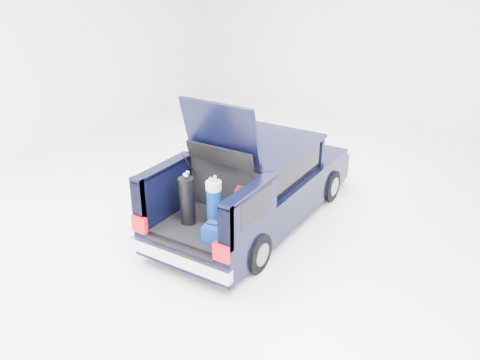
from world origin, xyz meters
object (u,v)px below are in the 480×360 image
Objects in this scene: blue_duffel at (219,233)px; black_golf_bag at (187,200)px; car at (258,184)px; red_suitcase at (247,207)px; blue_golf_bag at (214,203)px.

black_golf_bag is at bearing 158.46° from blue_duffel.
black_golf_bag is at bearing -99.84° from car.
red_suitcase is 0.72× the size of black_golf_bag.
red_suitcase is at bearing 28.29° from blue_golf_bag.
blue_golf_bag reaches higher than blue_duffel.
blue_golf_bag is (-0.42, -0.29, 0.08)m from red_suitcase.
blue_duffel is at bearing 2.34° from black_golf_bag.
blue_golf_bag is 0.53m from blue_duffel.
red_suitcase is 1.26× the size of blue_duffel.
car is 9.67× the size of blue_duffel.
car is 1.87m from blue_duffel.
red_suitcase is 0.75× the size of blue_golf_bag.
red_suitcase reaches higher than blue_duffel.
blue_golf_bag is (0.37, 0.18, -0.02)m from black_golf_bag.
red_suitcase is 0.51m from blue_golf_bag.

